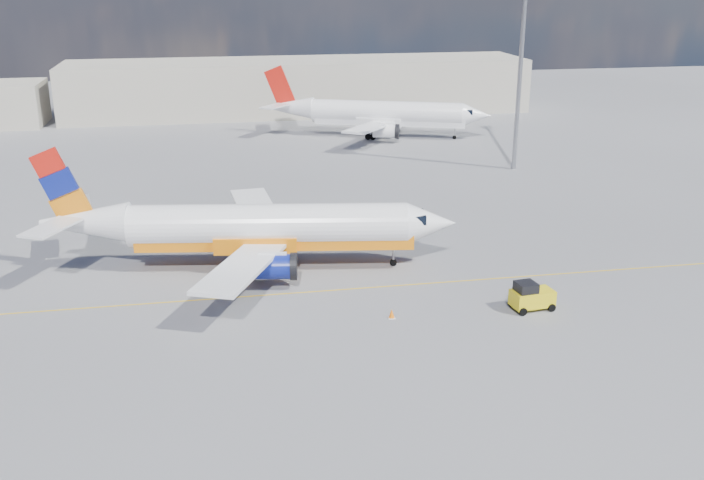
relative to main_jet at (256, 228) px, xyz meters
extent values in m
plane|color=slate|center=(6.29, -8.41, -3.09)|extent=(240.00, 240.00, 0.00)
cube|color=gold|center=(6.29, -5.41, -3.09)|extent=(70.00, 0.15, 0.01)
cube|color=#B8B29F|center=(11.29, 66.59, 0.91)|extent=(70.00, 14.00, 8.00)
cylinder|color=white|center=(0.95, -0.15, 0.21)|extent=(20.40, 6.15, 3.12)
cone|color=white|center=(12.73, -1.96, 0.21)|extent=(4.10, 3.64, 3.12)
cone|color=white|center=(-12.18, 1.87, 0.53)|extent=(6.79, 3.90, 2.96)
cube|color=black|center=(11.46, -1.76, 0.71)|extent=(1.86, 2.32, 0.64)
cube|color=orange|center=(1.40, -0.22, -0.85)|extent=(20.32, 5.60, 1.10)
cube|color=white|center=(0.57, 6.40, -0.62)|extent=(3.93, 11.22, 0.74)
cube|color=white|center=(-1.38, -6.28, -0.62)|extent=(6.96, 11.28, 0.74)
cylinder|color=navy|center=(2.03, 3.86, -1.49)|extent=(3.53, 2.22, 1.74)
cylinder|color=navy|center=(0.78, -4.29, -1.49)|extent=(3.53, 2.22, 1.74)
cylinder|color=black|center=(3.48, 3.64, -1.49)|extent=(0.75, 1.97, 1.92)
cylinder|color=black|center=(2.23, -4.52, -1.49)|extent=(0.75, 1.97, 1.92)
cube|color=orange|center=(-13.54, 2.08, 3.32)|extent=(4.29, 0.93, 5.72)
cube|color=white|center=(-13.10, 4.98, 1.12)|extent=(2.73, 4.85, 0.16)
cube|color=white|center=(-13.99, -0.82, 1.12)|extent=(3.86, 5.00, 0.16)
cylinder|color=gray|center=(10.01, -1.54, -1.95)|extent=(0.19, 0.19, 1.92)
cylinder|color=black|center=(10.01, -1.54, -2.84)|extent=(0.54, 0.30, 0.51)
cylinder|color=black|center=(-0.53, 2.31, -2.68)|extent=(0.87, 0.47, 0.82)
cylinder|color=black|center=(-1.19, -2.04, -2.68)|extent=(0.87, 0.47, 0.82)
cylinder|color=white|center=(20.32, 45.33, 0.14)|extent=(19.58, 9.74, 3.05)
cone|color=white|center=(31.26, 41.26, 0.14)|extent=(4.43, 4.11, 3.05)
cone|color=white|center=(8.11, 49.87, 0.46)|extent=(6.90, 4.91, 2.90)
cube|color=black|center=(30.08, 41.70, 0.63)|extent=(2.15, 2.47, 0.63)
cube|color=white|center=(20.74, 45.17, -0.89)|extent=(19.39, 9.24, 1.08)
cube|color=white|center=(21.24, 51.69, -0.67)|extent=(4.05, 11.03, 0.72)
cube|color=white|center=(16.87, 39.91, -0.67)|extent=(8.46, 10.52, 0.72)
cylinder|color=white|center=(22.15, 48.96, -1.52)|extent=(3.62, 2.73, 1.71)
cylinder|color=white|center=(19.33, 41.39, -1.52)|extent=(3.62, 2.73, 1.71)
cylinder|color=black|center=(23.49, 48.46, -1.52)|extent=(1.08, 1.92, 1.89)
cylinder|color=black|center=(20.68, 40.88, -1.52)|extent=(1.08, 1.92, 1.89)
cube|color=red|center=(6.85, 50.33, 3.19)|extent=(4.04, 1.72, 5.60)
cube|color=white|center=(7.85, 53.03, 1.04)|extent=(2.16, 4.57, 0.16)
cube|color=white|center=(5.85, 47.64, 1.04)|extent=(4.34, 4.75, 0.16)
cylinder|color=gray|center=(28.73, 42.20, -1.97)|extent=(0.21, 0.21, 1.89)
cylinder|color=black|center=(28.73, 42.20, -2.84)|extent=(0.55, 0.38, 0.50)
cylinder|color=black|center=(19.39, 47.98, -2.69)|extent=(0.88, 0.60, 0.81)
cylinder|color=black|center=(17.88, 43.93, -2.69)|extent=(0.88, 0.60, 0.81)
cylinder|color=black|center=(15.89, -10.32, -2.83)|extent=(0.54, 0.27, 0.52)
cylinder|color=black|center=(16.06, -11.77, -2.83)|extent=(0.54, 0.27, 0.52)
cylinder|color=black|center=(17.96, -10.07, -2.83)|extent=(0.54, 0.27, 0.52)
cylinder|color=black|center=(18.13, -11.52, -2.83)|extent=(0.54, 0.27, 0.52)
cube|color=yellow|center=(17.01, -10.92, -2.31)|extent=(2.86, 1.77, 1.04)
cube|color=black|center=(16.49, -10.98, -1.48)|extent=(1.39, 1.39, 0.62)
cube|color=white|center=(7.73, -10.61, -3.07)|extent=(0.44, 0.44, 0.04)
cone|color=orange|center=(7.73, -10.61, -2.76)|extent=(0.37, 0.37, 0.57)
cylinder|color=gray|center=(30.24, 25.47, 7.82)|extent=(0.48, 0.48, 21.83)
camera|label=1|loc=(-3.12, -54.73, 17.76)|focal=40.00mm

